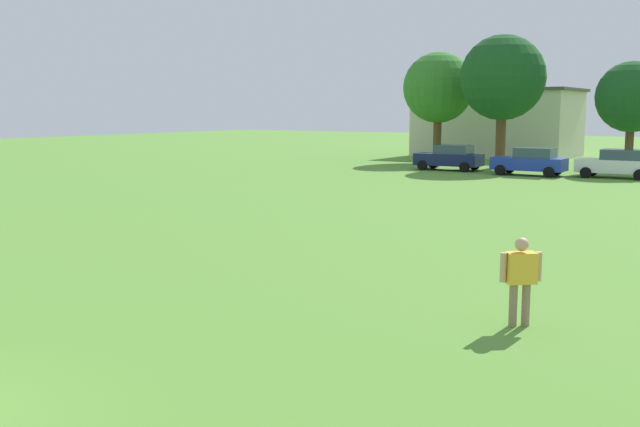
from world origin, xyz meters
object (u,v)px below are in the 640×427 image
object	(u,v)px
tree_far_left	(438,88)
adult_bystander	(521,274)
parked_car_navy_0	(450,157)
tree_center	(632,97)
tree_left	(503,78)
parked_car_blue_1	(530,161)
parked_car_white_2	(617,163)

from	to	relation	value
tree_far_left	adult_bystander	bearing A→B (deg)	-64.76
parked_car_navy_0	adult_bystander	bearing A→B (deg)	114.32
parked_car_navy_0	tree_far_left	bearing A→B (deg)	-60.49
tree_far_left	tree_center	distance (m)	13.98
tree_left	tree_center	bearing A→B (deg)	7.53
adult_bystander	parked_car_navy_0	distance (m)	35.28
adult_bystander	tree_far_left	xyz separation A→B (m)	(-18.29, 38.81, 4.56)
parked_car_blue_1	tree_left	bearing A→B (deg)	-54.57
parked_car_navy_0	parked_car_blue_1	size ratio (longest dim) A/B	1.00
tree_far_left	tree_center	world-z (taller)	tree_far_left
adult_bystander	tree_left	bearing A→B (deg)	70.22
parked_car_navy_0	tree_left	world-z (taller)	tree_left
parked_car_blue_1	tree_left	distance (m)	8.05
parked_car_blue_1	parked_car_navy_0	bearing A→B (deg)	-9.60
parked_car_white_2	parked_car_blue_1	bearing A→B (deg)	10.85
tree_left	tree_center	distance (m)	8.27
tree_far_left	parked_car_blue_1	bearing A→B (deg)	-39.14
tree_far_left	parked_car_navy_0	bearing A→B (deg)	-60.49
parked_car_navy_0	tree_left	size ratio (longest dim) A/B	0.48
parked_car_navy_0	tree_left	bearing A→B (deg)	-116.35
tree_left	parked_car_navy_0	bearing A→B (deg)	-116.35
tree_left	tree_center	world-z (taller)	tree_left
tree_center	parked_car_white_2	bearing A→B (deg)	-87.00
parked_car_navy_0	parked_car_blue_1	bearing A→B (deg)	170.40
tree_far_left	tree_center	bearing A→B (deg)	-6.28
parked_car_navy_0	tree_center	bearing A→B (deg)	-153.08
parked_car_navy_0	tree_far_left	xyz separation A→B (m)	(-3.77, 6.65, 4.69)
parked_car_navy_0	parked_car_white_2	size ratio (longest dim) A/B	1.00
parked_car_white_2	tree_left	size ratio (longest dim) A/B	0.48
parked_car_white_2	parked_car_navy_0	bearing A→B (deg)	-0.11
parked_car_navy_0	parked_car_white_2	bearing A→B (deg)	179.89
tree_center	tree_far_left	bearing A→B (deg)	173.72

